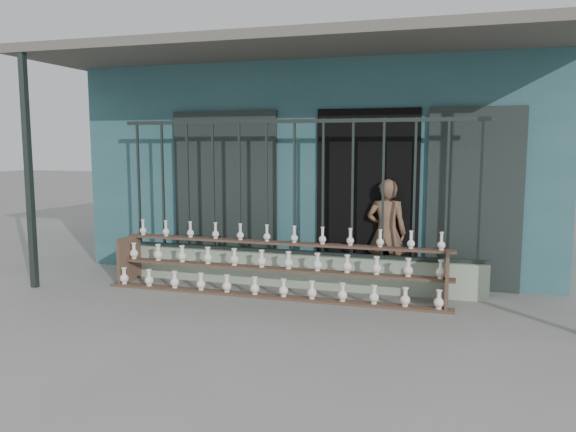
# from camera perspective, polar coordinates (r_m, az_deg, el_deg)

# --- Properties ---
(ground) EXTENTS (60.00, 60.00, 0.00)m
(ground) POSITION_cam_1_polar(r_m,az_deg,el_deg) (6.51, -2.55, -9.84)
(ground) COLOR slate
(workshop_building) EXTENTS (7.40, 6.60, 3.21)m
(workshop_building) POSITION_cam_1_polar(r_m,az_deg,el_deg) (10.31, 5.18, 5.58)
(workshop_building) COLOR #2D585F
(workshop_building) RESTS_ON ground
(parapet_wall) EXTENTS (5.00, 0.20, 0.45)m
(parapet_wall) POSITION_cam_1_polar(r_m,az_deg,el_deg) (7.65, 0.64, -5.50)
(parapet_wall) COLOR #9DB298
(parapet_wall) RESTS_ON ground
(security_fence) EXTENTS (5.00, 0.04, 1.80)m
(security_fence) POSITION_cam_1_polar(r_m,az_deg,el_deg) (7.48, 0.66, 2.93)
(security_fence) COLOR #283330
(security_fence) RESTS_ON parapet_wall
(shelf_rack) EXTENTS (4.50, 0.68, 0.85)m
(shelf_rack) POSITION_cam_1_polar(r_m,az_deg,el_deg) (7.27, -1.38, -5.07)
(shelf_rack) COLOR brown
(shelf_rack) RESTS_ON ground
(elderly_woman) EXTENTS (0.54, 0.36, 1.46)m
(elderly_woman) POSITION_cam_1_polar(r_m,az_deg,el_deg) (7.71, 9.97, -1.68)
(elderly_woman) COLOR brown
(elderly_woman) RESTS_ON ground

